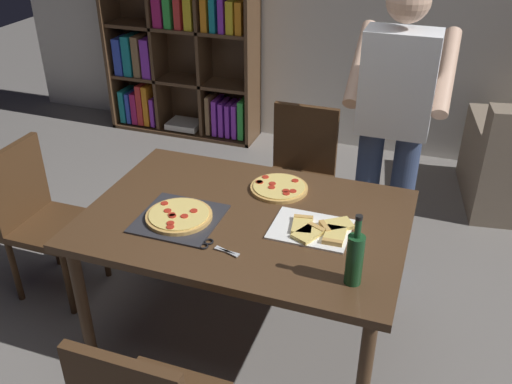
# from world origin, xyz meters

# --- Properties ---
(ground_plane) EXTENTS (12.00, 12.00, 0.00)m
(ground_plane) POSITION_xyz_m (0.00, 0.00, 0.00)
(ground_plane) COLOR gray
(dining_table) EXTENTS (1.52, 1.05, 0.75)m
(dining_table) POSITION_xyz_m (0.00, 0.00, 0.68)
(dining_table) COLOR #4C331E
(dining_table) RESTS_ON ground_plane
(chair_far_side) EXTENTS (0.42, 0.42, 0.90)m
(chair_far_side) POSITION_xyz_m (0.00, 1.01, 0.51)
(chair_far_side) COLOR #472D19
(chair_far_side) RESTS_ON ground_plane
(chair_left_end) EXTENTS (0.42, 0.42, 0.90)m
(chair_left_end) POSITION_xyz_m (-1.25, 0.00, 0.51)
(chair_left_end) COLOR #472D19
(chair_left_end) RESTS_ON ground_plane
(bookshelf) EXTENTS (1.40, 0.35, 1.95)m
(bookshelf) POSITION_xyz_m (-1.50, 2.38, 0.93)
(bookshelf) COLOR #513823
(bookshelf) RESTS_ON ground_plane
(person_serving_pizza) EXTENTS (0.55, 0.54, 1.75)m
(person_serving_pizza) POSITION_xyz_m (0.56, 0.79, 1.00)
(person_serving_pizza) COLOR #38476B
(person_serving_pizza) RESTS_ON ground_plane
(pepperoni_pizza_on_tray) EXTENTS (0.38, 0.38, 0.04)m
(pepperoni_pizza_on_tray) POSITION_xyz_m (-0.29, -0.14, 0.77)
(pepperoni_pizza_on_tray) COLOR #2D2D33
(pepperoni_pizza_on_tray) RESTS_ON dining_table
(pizza_slices_on_towel) EXTENTS (0.37, 0.28, 0.03)m
(pizza_slices_on_towel) POSITION_xyz_m (0.35, -0.02, 0.76)
(pizza_slices_on_towel) COLOR white
(pizza_slices_on_towel) RESTS_ON dining_table
(wine_bottle) EXTENTS (0.07, 0.07, 0.32)m
(wine_bottle) POSITION_xyz_m (0.58, -0.32, 0.87)
(wine_bottle) COLOR #194723
(wine_bottle) RESTS_ON dining_table
(kitchen_scissors) EXTENTS (0.20, 0.09, 0.01)m
(kitchen_scissors) POSITION_xyz_m (-0.04, -0.29, 0.76)
(kitchen_scissors) COLOR silver
(kitchen_scissors) RESTS_ON dining_table
(second_pizza_plain) EXTENTS (0.30, 0.30, 0.03)m
(second_pizza_plain) POSITION_xyz_m (0.08, 0.29, 0.76)
(second_pizza_plain) COLOR tan
(second_pizza_plain) RESTS_ON dining_table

